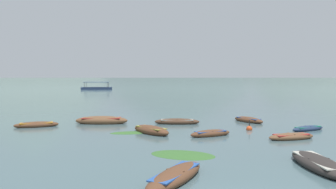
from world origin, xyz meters
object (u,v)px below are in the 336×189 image
at_px(rowboat_1, 248,120).
at_px(rowboat_10, 308,129).
at_px(ferry_0, 97,88).
at_px(rowboat_5, 102,121).
at_px(rowboat_6, 177,122).
at_px(rowboat_9, 319,164).
at_px(rowboat_8, 291,137).
at_px(mooring_buoy, 249,129).
at_px(rowboat_3, 210,134).
at_px(rowboat_0, 151,130).
at_px(rowboat_7, 175,176).
at_px(rowboat_4, 36,125).

bearing_deg(rowboat_1, rowboat_10, -54.72).
relative_size(rowboat_1, ferry_0, 0.36).
distance_m(rowboat_5, rowboat_6, 6.46).
bearing_deg(rowboat_9, rowboat_8, 77.45).
bearing_deg(mooring_buoy, rowboat_3, -144.78).
distance_m(rowboat_6, rowboat_10, 10.26).
bearing_deg(ferry_0, mooring_buoy, -70.67).
distance_m(rowboat_1, rowboat_9, 14.43).
height_order(rowboat_0, ferry_0, ferry_0).
height_order(rowboat_0, rowboat_8, rowboat_0).
bearing_deg(rowboat_7, rowboat_0, 96.93).
bearing_deg(mooring_buoy, rowboat_0, -170.57).
relative_size(rowboat_4, rowboat_5, 0.79).
height_order(rowboat_4, rowboat_6, rowboat_6).
xyz_separation_m(rowboat_0, rowboat_8, (9.09, -2.30, -0.06)).
bearing_deg(rowboat_5, rowboat_6, -2.74).
height_order(rowboat_1, rowboat_6, rowboat_6).
bearing_deg(rowboat_3, rowboat_1, 56.56).
relative_size(rowboat_5, rowboat_10, 1.44).
xyz_separation_m(rowboat_1, ferry_0, (-27.56, 71.04, 0.27)).
bearing_deg(mooring_buoy, rowboat_7, -117.53).
xyz_separation_m(rowboat_4, rowboat_6, (11.33, 1.42, 0.01)).
xyz_separation_m(rowboat_9, rowboat_10, (4.05, 9.84, -0.06)).
bearing_deg(mooring_buoy, rowboat_9, -88.30).
relative_size(rowboat_1, rowboat_5, 0.73).
bearing_deg(rowboat_4, rowboat_6, 7.12).
bearing_deg(rowboat_9, rowboat_1, 86.76).
bearing_deg(rowboat_9, rowboat_3, 114.78).
bearing_deg(rowboat_8, rowboat_6, 135.68).
xyz_separation_m(rowboat_1, rowboat_7, (-7.18, -15.98, 0.01)).
bearing_deg(rowboat_10, rowboat_6, 159.60).
height_order(rowboat_5, rowboat_9, rowboat_5).
bearing_deg(rowboat_10, rowboat_9, -112.36).
distance_m(rowboat_3, rowboat_9, 8.54).
xyz_separation_m(rowboat_1, rowboat_6, (-6.38, -0.99, 0.00)).
bearing_deg(rowboat_3, rowboat_6, 109.34).
distance_m(rowboat_6, rowboat_7, 15.01).
bearing_deg(rowboat_4, mooring_buoy, -6.63).
relative_size(rowboat_5, rowboat_7, 1.07).
bearing_deg(rowboat_10, rowboat_4, 174.12).
height_order(rowboat_0, rowboat_7, rowboat_0).
distance_m(rowboat_3, rowboat_7, 9.73).
bearing_deg(rowboat_3, rowboat_4, 162.33).
bearing_deg(rowboat_0, rowboat_6, 65.61).
bearing_deg(rowboat_8, rowboat_5, 152.00).
height_order(rowboat_5, rowboat_6, rowboat_5).
xyz_separation_m(ferry_0, mooring_buoy, (26.45, -75.38, -0.35)).
distance_m(rowboat_4, rowboat_10, 21.06).
bearing_deg(rowboat_6, ferry_0, 106.38).
bearing_deg(rowboat_4, rowboat_5, 19.47).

